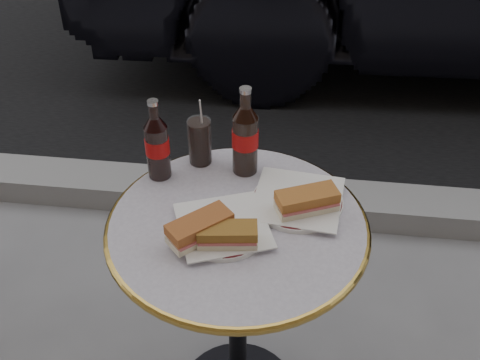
# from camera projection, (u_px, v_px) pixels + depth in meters

# --- Properties ---
(curb) EXTENTS (40.00, 0.20, 0.12)m
(curb) POSITION_uv_depth(u_px,v_px,m) (265.00, 199.00, 2.53)
(curb) COLOR gray
(curb) RESTS_ON ground
(bistro_table) EXTENTS (0.62, 0.62, 0.73)m
(bistro_table) POSITION_uv_depth(u_px,v_px,m) (238.00, 322.00, 1.63)
(bistro_table) COLOR #BAB2C4
(bistro_table) RESTS_ON ground
(plate_left) EXTENTS (0.25, 0.25, 0.01)m
(plate_left) POSITION_uv_depth(u_px,v_px,m) (223.00, 228.00, 1.38)
(plate_left) COLOR white
(plate_left) RESTS_ON bistro_table
(plate_right) EXTENTS (0.27, 0.27, 0.01)m
(plate_right) POSITION_uv_depth(u_px,v_px,m) (297.00, 201.00, 1.46)
(plate_right) COLOR white
(plate_right) RESTS_ON bistro_table
(sandwich_left_a) EXTENTS (0.15, 0.15, 0.05)m
(sandwich_left_a) POSITION_uv_depth(u_px,v_px,m) (200.00, 229.00, 1.33)
(sandwich_left_a) COLOR #A15629
(sandwich_left_a) RESTS_ON plate_left
(sandwich_left_b) EXTENTS (0.14, 0.08, 0.05)m
(sandwich_left_b) POSITION_uv_depth(u_px,v_px,m) (227.00, 236.00, 1.32)
(sandwich_left_b) COLOR #916024
(sandwich_left_b) RESTS_ON plate_left
(sandwich_right) EXTENTS (0.16, 0.12, 0.05)m
(sandwich_right) POSITION_uv_depth(u_px,v_px,m) (307.00, 202.00, 1.41)
(sandwich_right) COLOR #AD652B
(sandwich_right) RESTS_ON plate_right
(cola_bottle_left) EXTENTS (0.07, 0.07, 0.22)m
(cola_bottle_left) POSITION_uv_depth(u_px,v_px,m) (157.00, 139.00, 1.48)
(cola_bottle_left) COLOR black
(cola_bottle_left) RESTS_ON bistro_table
(cola_bottle_right) EXTENTS (0.07, 0.07, 0.24)m
(cola_bottle_right) POSITION_uv_depth(u_px,v_px,m) (245.00, 131.00, 1.49)
(cola_bottle_right) COLOR black
(cola_bottle_right) RESTS_ON bistro_table
(cola_glass) EXTENTS (0.07, 0.07, 0.13)m
(cola_glass) POSITION_uv_depth(u_px,v_px,m) (200.00, 141.00, 1.55)
(cola_glass) COLOR black
(cola_glass) RESTS_ON bistro_table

